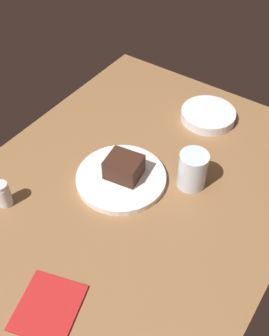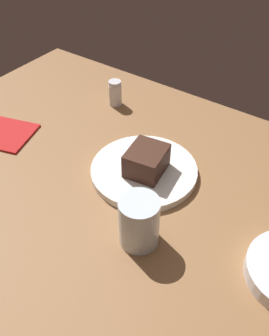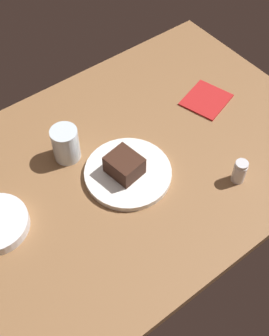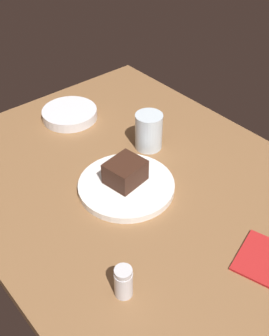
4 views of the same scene
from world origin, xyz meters
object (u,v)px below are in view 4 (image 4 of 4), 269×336
dessert_plate (126,186)px  salt_shaker (123,282)px  chocolate_cake_slice (125,172)px  water_glass (149,131)px  side_bowl (70,114)px

dessert_plate → salt_shaker: (23.93, -20.25, 2.82)cm
chocolate_cake_slice → water_glass: bearing=119.5°
salt_shaker → chocolate_cake_slice: bearing=140.2°
chocolate_cake_slice → salt_shaker: size_ratio=1.23×
water_glass → side_bowl: (-27.81, -9.15, -3.91)cm
dessert_plate → side_bowl: (-37.84, 7.42, 0.59)cm
salt_shaker → water_glass: bearing=132.7°
dessert_plate → chocolate_cake_slice: chocolate_cake_slice is taller
dessert_plate → side_bowl: 38.57cm
salt_shaker → water_glass: water_glass is taller
chocolate_cake_slice → side_bowl: bearing=169.3°
salt_shaker → side_bowl: size_ratio=0.43×
dessert_plate → chocolate_cake_slice: (-0.90, 0.42, 3.91)cm
dessert_plate → side_bowl: side_bowl is taller
salt_shaker → water_glass: 50.12cm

